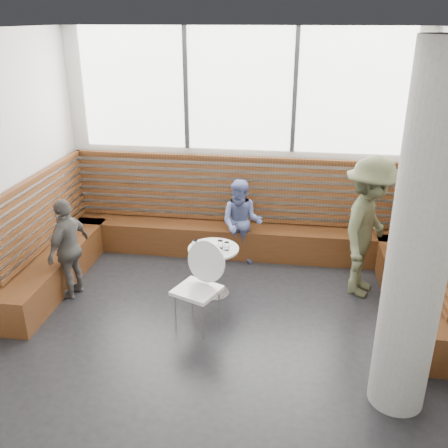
# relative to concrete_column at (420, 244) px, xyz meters

# --- Properties ---
(room) EXTENTS (5.00, 5.00, 3.20)m
(room) POSITION_rel_concrete_column_xyz_m (-1.85, 0.60, 0.00)
(room) COLOR silver
(room) RESTS_ON ground
(booth) EXTENTS (5.00, 2.50, 1.44)m
(booth) POSITION_rel_concrete_column_xyz_m (-1.85, 2.37, -1.19)
(booth) COLOR #4B2912
(booth) RESTS_ON ground
(concrete_column) EXTENTS (0.50, 0.50, 3.20)m
(concrete_column) POSITION_rel_concrete_column_xyz_m (0.00, 0.00, 0.00)
(concrete_column) COLOR gray
(concrete_column) RESTS_ON ground
(cafe_table) EXTENTS (0.63, 0.63, 0.65)m
(cafe_table) POSITION_rel_concrete_column_xyz_m (-1.99, 1.64, -1.13)
(cafe_table) COLOR silver
(cafe_table) RESTS_ON ground
(cafe_chair) EXTENTS (0.48, 0.47, 1.01)m
(cafe_chair) POSITION_rel_concrete_column_xyz_m (-2.05, 0.94, -1.01)
(cafe_chair) COLOR white
(cafe_chair) RESTS_ON ground
(adult_man) EXTENTS (1.05, 1.33, 1.80)m
(adult_man) POSITION_rel_concrete_column_xyz_m (-0.11, 1.98, -0.70)
(adult_man) COLOR #4B4F34
(adult_man) RESTS_ON ground
(child_back) EXTENTS (0.63, 0.50, 1.24)m
(child_back) POSITION_rel_concrete_column_xyz_m (-1.75, 2.58, -0.98)
(child_back) COLOR #626EAA
(child_back) RESTS_ON ground
(child_left) EXTENTS (0.46, 0.80, 1.29)m
(child_left) POSITION_rel_concrete_column_xyz_m (-3.77, 1.39, -0.95)
(child_left) COLOR #5E5955
(child_left) RESTS_ON ground
(plate_near) EXTENTS (0.22, 0.22, 0.02)m
(plate_near) POSITION_rel_concrete_column_xyz_m (-2.06, 1.77, -0.94)
(plate_near) COLOR white
(plate_near) RESTS_ON cafe_table
(plate_far) EXTENTS (0.20, 0.20, 0.01)m
(plate_far) POSITION_rel_concrete_column_xyz_m (-1.88, 1.77, -0.94)
(plate_far) COLOR white
(plate_far) RESTS_ON cafe_table
(glass_left) EXTENTS (0.06, 0.06, 0.10)m
(glass_left) POSITION_rel_concrete_column_xyz_m (-2.22, 1.62, -0.90)
(glass_left) COLOR white
(glass_left) RESTS_ON cafe_table
(glass_mid) EXTENTS (0.07, 0.07, 0.11)m
(glass_mid) POSITION_rel_concrete_column_xyz_m (-1.90, 1.64, -0.90)
(glass_mid) COLOR white
(glass_mid) RESTS_ON cafe_table
(glass_right) EXTENTS (0.07, 0.07, 0.10)m
(glass_right) POSITION_rel_concrete_column_xyz_m (-1.82, 1.61, -0.90)
(glass_right) COLOR white
(glass_right) RESTS_ON cafe_table
(menu_card) EXTENTS (0.22, 0.17, 0.00)m
(menu_card) POSITION_rel_concrete_column_xyz_m (-1.95, 1.50, -0.95)
(menu_card) COLOR #A5C64C
(menu_card) RESTS_ON cafe_table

